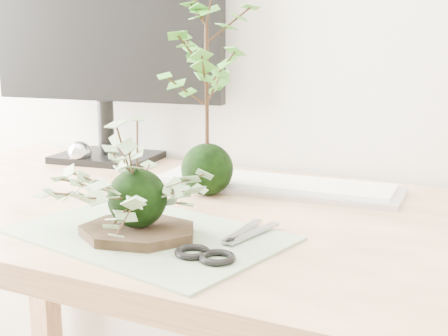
{
  "coord_description": "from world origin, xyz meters",
  "views": [
    {
      "loc": [
        0.42,
        0.31,
        1.04
      ],
      "look_at": [
        0.0,
        1.14,
        0.84
      ],
      "focal_mm": 50.0,
      "sensor_mm": 36.0,
      "label": 1
    }
  ],
  "objects_px": {
    "ivy_kokedama": "(136,171)",
    "monitor": "(105,34)",
    "maple_kokedama": "(206,40)",
    "keyboard": "(274,185)",
    "desk": "(242,263)"
  },
  "relations": [
    {
      "from": "ivy_kokedama",
      "to": "monitor",
      "type": "distance_m",
      "value": 0.64
    },
    {
      "from": "desk",
      "to": "maple_kokedama",
      "type": "relative_size",
      "value": 3.87
    },
    {
      "from": "keyboard",
      "to": "ivy_kokedama",
      "type": "bearing_deg",
      "value": -104.42
    },
    {
      "from": "keyboard",
      "to": "monitor",
      "type": "distance_m",
      "value": 0.56
    },
    {
      "from": "maple_kokedama",
      "to": "keyboard",
      "type": "height_order",
      "value": "maple_kokedama"
    },
    {
      "from": "maple_kokedama",
      "to": "keyboard",
      "type": "xyz_separation_m",
      "value": [
        0.1,
        0.09,
        -0.28
      ]
    },
    {
      "from": "desk",
      "to": "keyboard",
      "type": "bearing_deg",
      "value": 95.54
    },
    {
      "from": "keyboard",
      "to": "maple_kokedama",
      "type": "bearing_deg",
      "value": -140.41
    },
    {
      "from": "desk",
      "to": "ivy_kokedama",
      "type": "xyz_separation_m",
      "value": [
        -0.08,
        -0.19,
        0.19
      ]
    },
    {
      "from": "monitor",
      "to": "ivy_kokedama",
      "type": "bearing_deg",
      "value": -56.37
    },
    {
      "from": "keyboard",
      "to": "monitor",
      "type": "height_order",
      "value": "monitor"
    },
    {
      "from": "keyboard",
      "to": "monitor",
      "type": "xyz_separation_m",
      "value": [
        -0.47,
        0.09,
        0.29
      ]
    },
    {
      "from": "monitor",
      "to": "maple_kokedama",
      "type": "bearing_deg",
      "value": -34.0
    },
    {
      "from": "ivy_kokedama",
      "to": "keyboard",
      "type": "xyz_separation_m",
      "value": [
        0.07,
        0.37,
        -0.1
      ]
    },
    {
      "from": "ivy_kokedama",
      "to": "monitor",
      "type": "relative_size",
      "value": 0.49
    }
  ]
}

